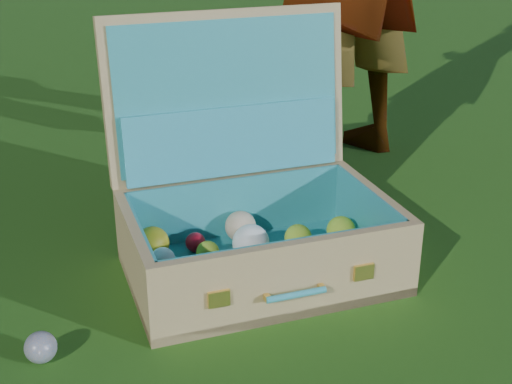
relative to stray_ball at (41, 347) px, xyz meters
The scene contains 3 objects.
ground 0.51m from the stray_ball, 16.89° to the left, with size 60.00×60.00×0.00m, color #215114.
stray_ball is the anchor object (origin of this frame).
suitcase 0.58m from the stray_ball, 38.06° to the left, with size 0.70×0.61×0.59m.
Camera 1 is at (-0.21, -1.34, 0.86)m, focal length 50.00 mm.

